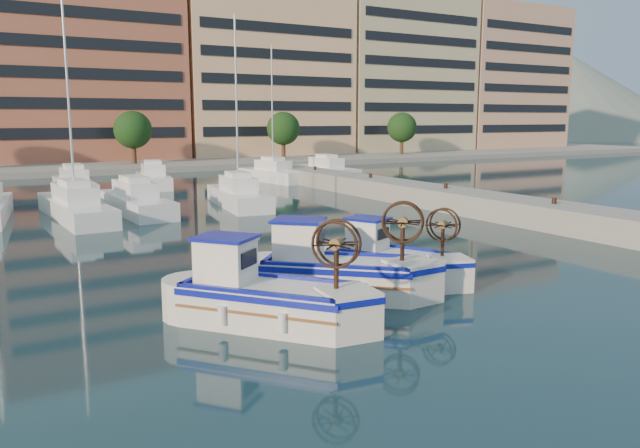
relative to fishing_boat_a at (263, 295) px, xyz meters
The scene contains 8 objects.
ground 5.93m from the fishing_boat_a, ahead, with size 300.00×300.00×0.00m, color #1B3A47.
quay 20.61m from the fishing_boat_a, 23.75° to the left, with size 3.00×60.00×1.20m, color gray.
waterfront 67.85m from the fishing_boat_a, 76.99° to the left, with size 180.00×40.00×25.60m.
hill_east 182.88m from the fishing_boat_a, 37.10° to the left, with size 160.00×160.00×50.00m, color slate.
yacht_marina 27.62m from the fishing_boat_a, 84.84° to the left, with size 38.54×23.12×11.50m.
fishing_boat_a is the anchor object (origin of this frame).
fishing_boat_b 3.35m from the fishing_boat_a, 24.78° to the left, with size 4.70×4.53×3.00m.
fishing_boat_c 6.09m from the fishing_boat_a, 19.78° to the left, with size 3.25×4.32×2.60m.
Camera 1 is at (-12.52, -14.70, 5.39)m, focal length 35.00 mm.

